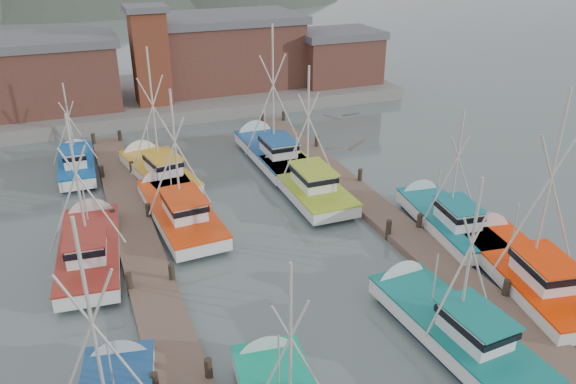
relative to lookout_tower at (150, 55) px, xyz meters
name	(u,v)px	position (x,y,z in m)	size (l,w,h in m)	color
ground	(329,317)	(2.00, -33.00, -5.55)	(260.00, 260.00, 0.00)	#485654
dock_left	(155,297)	(-5.00, -28.96, -5.34)	(2.30, 46.00, 1.50)	brown
dock_right	(413,241)	(9.00, -28.96, -5.34)	(2.30, 46.00, 1.50)	brown
quay	(169,96)	(2.00, 4.00, -4.95)	(44.00, 16.00, 1.20)	gray
shed_left	(43,72)	(-9.00, 2.00, -1.21)	(12.72, 8.48, 6.20)	brown
shed_center	(225,50)	(8.00, 4.00, -0.86)	(14.84, 9.54, 6.90)	brown
shed_right	(337,56)	(19.00, 1.00, -1.71)	(8.48, 6.36, 5.20)	brown
lookout_tower	(150,55)	(0.00, 0.00, 0.00)	(3.60, 3.60, 8.50)	brown
distant_hills	(37,7)	(-10.76, 89.59, -5.55)	(175.00, 140.00, 42.00)	#414B3E
boat_5	(446,323)	(5.99, -35.97, -4.87)	(3.45, 9.34, 8.45)	#0F1B34
boat_7	(521,268)	(11.93, -33.82, -4.86)	(4.73, 10.12, 10.80)	#0F1B34
boat_8	(178,208)	(-2.32, -21.19, -4.87)	(3.71, 10.11, 8.99)	#0F1B34
boat_9	(302,181)	(6.14, -20.23, -4.87)	(3.84, 10.14, 9.36)	#0F1B34
boat_10	(90,246)	(-7.45, -23.84, -4.87)	(3.82, 9.60, 8.90)	#0F1B34
boat_11	(443,218)	(11.60, -28.00, -4.87)	(3.70, 8.82, 7.98)	#0F1B34
boat_12	(156,170)	(-2.49, -14.82, -4.87)	(4.41, 9.45, 9.93)	#0F1B34
boat_13	(270,151)	(6.04, -14.35, -4.86)	(4.36, 9.94, 10.91)	#0F1B34
boat_14	(77,163)	(-7.49, -11.52, -4.87)	(2.93, 7.70, 7.11)	#0F1B34
gull_near	(346,147)	(0.90, -35.91, 3.70)	(1.54, 0.66, 0.24)	gray
gull_far	(341,116)	(2.86, -31.67, 3.28)	(1.48, 0.65, 0.24)	gray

